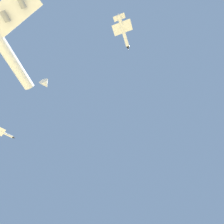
% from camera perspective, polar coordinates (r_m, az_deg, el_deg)
% --- Properties ---
extents(chase_jet_lead, '(14.38, 10.64, 4.00)m').
position_cam_1_polar(chase_jet_lead, '(80.14, 3.83, 25.57)').
color(chase_jet_lead, silver).
extents(chase_jet_left_wing, '(10.18, 14.59, 4.00)m').
position_cam_1_polar(chase_jet_left_wing, '(134.74, -32.92, -5.85)').
color(chase_jet_left_wing, silver).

